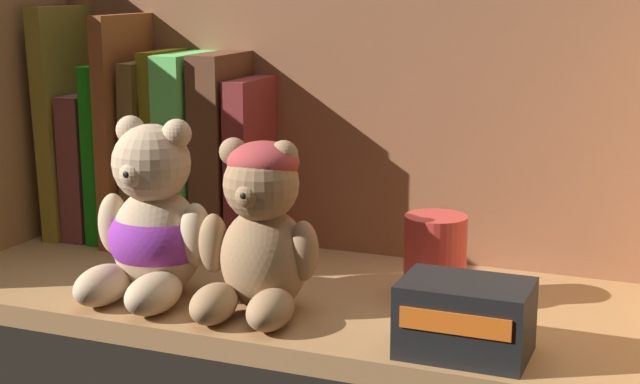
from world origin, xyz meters
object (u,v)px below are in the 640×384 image
Objects in this scene: book_4 at (156,150)px; teddy_bear_smaller at (257,232)px; book_1 at (101,162)px; book_5 at (174,146)px; teddy_bear_larger at (153,227)px; pillar_candle at (435,258)px; book_0 at (78,120)px; book_3 at (138,127)px; book_6 at (199,149)px; book_2 at (122,149)px; book_7 at (229,151)px; book_8 at (258,164)px; small_product_box at (465,318)px.

teddy_bear_smaller is at bearing -40.65° from book_4.
book_5 reaches higher than book_1.
teddy_bear_larger is 2.09× the size of pillar_candle.
book_0 reaches higher than book_1.
book_4 is 27.08cm from teddy_bear_smaller.
book_3 is at bearing 180.00° from book_4.
book_6 is at bearing 105.52° from teddy_bear_larger.
book_2 is 0.92× the size of book_7.
book_5 is at bearing 0.00° from book_4.
teddy_bear_smaller is at bearing -64.86° from book_8.
book_0 is 10.24cm from book_4.
book_1 is 32.70cm from teddy_bear_smaller.
book_1 is (2.74, 0.00, -4.63)cm from book_0.
book_2 is 4.38cm from book_4.
pillar_candle reaches higher than small_product_box.
book_2 is at bearing 180.00° from book_8.
book_3 is 1.19× the size of book_6.
small_product_box is at bearing -26.21° from book_3.
book_7 is 1.14× the size of book_8.
book_0 is at bearing 180.00° from book_8.
pillar_candle is (43.58, -8.99, -8.65)cm from book_0.
book_7 is at bearing 146.07° from small_product_box.
book_6 reaches higher than pillar_candle.
pillar_candle is at bearing -14.94° from book_4.
book_6 is 1.00× the size of book_7.
book_3 is 1.51× the size of teddy_bear_larger.
book_3 reaches higher than teddy_bear_larger.
book_2 is 22.62cm from teddy_bear_larger.
book_5 is at bearing 180.00° from book_6.
book_0 is 1.22× the size of book_6.
teddy_bear_smaller is 1.94× the size of pillar_candle.
book_4 is 20.15cm from teddy_bear_larger.
book_2 is at bearing 130.07° from teddy_bear_larger.
book_7 is at bearing 123.26° from teddy_bear_smaller.
book_8 is at bearing 0.00° from book_7.
small_product_box is (43.55, -20.35, -6.63)cm from book_2.
book_5 is 2.67× the size of pillar_candle.
teddy_bear_larger is (17.17, -17.14, -1.54)cm from book_1.
book_4 is at bearing 0.00° from book_1.
pillar_candle is at bearing -12.42° from book_1.
book_2 is 9.68cm from book_6.
teddy_bear_larger is (-2.17, -17.14, -2.72)cm from book_8.
book_2 is at bearing 0.00° from book_1.
teddy_bear_smaller reaches higher than small_product_box.
book_0 is 6.25cm from book_2.
book_7 is at bearing 0.00° from book_1.
book_1 is at bearing 180.00° from book_3.
book_7 is (11.07, 0.00, -1.85)cm from book_3.
book_6 is 40.21cm from small_product_box.
book_1 is 0.87× the size of book_8.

